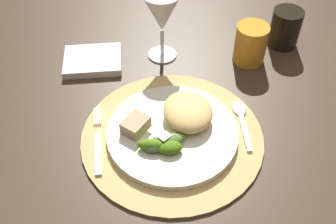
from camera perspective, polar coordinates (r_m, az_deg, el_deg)
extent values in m
cube|color=#3A2C1D|center=(0.82, -0.61, -1.03)|extent=(1.39, 1.06, 0.02)
cylinder|color=#3E2C1F|center=(1.57, 19.74, 4.47)|extent=(0.07, 0.07, 0.74)
cylinder|color=tan|center=(0.78, 0.61, -3.51)|extent=(0.35, 0.35, 0.01)
cylinder|color=silver|center=(0.77, 0.61, -3.03)|extent=(0.25, 0.25, 0.01)
ellipsoid|color=#EBC26C|center=(0.77, 2.84, 0.09)|extent=(0.10, 0.11, 0.04)
ellipsoid|color=#336D1D|center=(0.73, -0.74, -4.53)|extent=(0.04, 0.04, 0.02)
ellipsoid|color=#487914|center=(0.73, -2.33, -4.71)|extent=(0.06, 0.04, 0.02)
ellipsoid|color=#4C752D|center=(0.74, 0.70, -4.02)|extent=(0.06, 0.04, 0.02)
ellipsoid|color=#446D13|center=(0.72, 0.28, -5.11)|extent=(0.05, 0.03, 0.02)
ellipsoid|color=#486632|center=(0.73, -1.55, -4.79)|extent=(0.05, 0.04, 0.02)
cube|color=beige|center=(0.73, -0.52, -3.47)|extent=(0.03, 0.03, 0.01)
cube|color=beige|center=(0.74, -1.94, -2.57)|extent=(0.03, 0.03, 0.00)
cube|color=tan|center=(0.76, -4.64, -1.83)|extent=(0.06, 0.06, 0.03)
cube|color=silver|center=(0.75, -9.97, -5.85)|extent=(0.02, 0.10, 0.00)
cube|color=silver|center=(0.82, -10.47, -0.66)|extent=(0.00, 0.05, 0.00)
cube|color=silver|center=(0.82, -10.19, -0.63)|extent=(0.00, 0.05, 0.00)
cube|color=silver|center=(0.82, -9.91, -0.61)|extent=(0.00, 0.05, 0.00)
cube|color=silver|center=(0.81, -9.63, -0.58)|extent=(0.00, 0.05, 0.00)
cube|color=silver|center=(0.79, 10.98, -2.86)|extent=(0.02, 0.10, 0.00)
ellipsoid|color=silver|center=(0.83, 10.13, 0.53)|extent=(0.03, 0.05, 0.01)
cube|color=silver|center=(0.95, -10.71, 7.26)|extent=(0.14, 0.11, 0.02)
cylinder|color=silver|center=(0.96, -0.82, 8.24)|extent=(0.07, 0.07, 0.00)
cylinder|color=silver|center=(0.94, -0.84, 9.95)|extent=(0.01, 0.01, 0.07)
cone|color=silver|center=(0.89, -0.90, 14.02)|extent=(0.08, 0.08, 0.09)
cylinder|color=orange|center=(0.94, 11.74, 9.55)|extent=(0.07, 0.07, 0.09)
cylinder|color=black|center=(1.01, 16.43, 11.46)|extent=(0.07, 0.07, 0.09)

